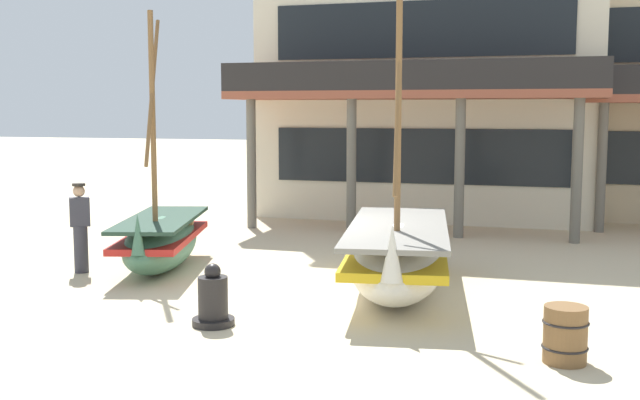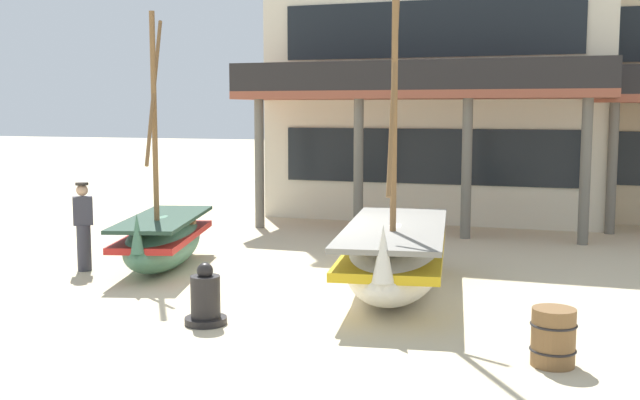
{
  "view_description": "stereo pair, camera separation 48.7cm",
  "coord_description": "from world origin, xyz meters",
  "px_view_note": "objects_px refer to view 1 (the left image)",
  "views": [
    {
      "loc": [
        4.02,
        -12.43,
        3.05
      ],
      "look_at": [
        0.0,
        1.0,
        1.4
      ],
      "focal_mm": 43.29,
      "sensor_mm": 36.0,
      "label": 1
    },
    {
      "loc": [
        4.48,
        -12.28,
        3.05
      ],
      "look_at": [
        0.0,
        1.0,
        1.4
      ],
      "focal_mm": 43.29,
      "sensor_mm": 36.0,
      "label": 2
    }
  ],
  "objects_px": {
    "fisherman_by_hull": "(80,229)",
    "wooden_barrel": "(565,335)",
    "harbor_building_main": "(437,41)",
    "capstan_winch": "(213,301)",
    "fishing_boat_centre_large": "(398,255)",
    "fishing_boat_near_left": "(161,240)"
  },
  "relations": [
    {
      "from": "fishing_boat_centre_large",
      "to": "fisherman_by_hull",
      "type": "relative_size",
      "value": 3.65
    },
    {
      "from": "fishing_boat_near_left",
      "to": "wooden_barrel",
      "type": "relative_size",
      "value": 6.89
    },
    {
      "from": "fishing_boat_centre_large",
      "to": "fisherman_by_hull",
      "type": "bearing_deg",
      "value": -179.09
    },
    {
      "from": "harbor_building_main",
      "to": "wooden_barrel",
      "type": "bearing_deg",
      "value": -75.54
    },
    {
      "from": "fishing_boat_centre_large",
      "to": "harbor_building_main",
      "type": "relative_size",
      "value": 0.6
    },
    {
      "from": "fishing_boat_near_left",
      "to": "capstan_winch",
      "type": "bearing_deg",
      "value": -51.88
    },
    {
      "from": "fishing_boat_near_left",
      "to": "fisherman_by_hull",
      "type": "xyz_separation_m",
      "value": [
        -1.29,
        -0.72,
        0.27
      ]
    },
    {
      "from": "fishing_boat_centre_large",
      "to": "fisherman_by_hull",
      "type": "distance_m",
      "value": 6.02
    },
    {
      "from": "fisherman_by_hull",
      "to": "wooden_barrel",
      "type": "height_order",
      "value": "fisherman_by_hull"
    },
    {
      "from": "fisherman_by_hull",
      "to": "harbor_building_main",
      "type": "xyz_separation_m",
      "value": [
        5.01,
        11.19,
        4.27
      ]
    },
    {
      "from": "fishing_boat_near_left",
      "to": "fisherman_by_hull",
      "type": "height_order",
      "value": "fishing_boat_near_left"
    },
    {
      "from": "harbor_building_main",
      "to": "capstan_winch",
      "type": "bearing_deg",
      "value": -94.73
    },
    {
      "from": "capstan_winch",
      "to": "fishing_boat_near_left",
      "type": "bearing_deg",
      "value": 128.12
    },
    {
      "from": "fishing_boat_centre_large",
      "to": "harbor_building_main",
      "type": "height_order",
      "value": "harbor_building_main"
    },
    {
      "from": "fisherman_by_hull",
      "to": "fishing_boat_near_left",
      "type": "bearing_deg",
      "value": 28.93
    },
    {
      "from": "fishing_boat_near_left",
      "to": "wooden_barrel",
      "type": "distance_m",
      "value": 8.17
    },
    {
      "from": "fishing_boat_near_left",
      "to": "fishing_boat_centre_large",
      "type": "height_order",
      "value": "fishing_boat_centre_large"
    },
    {
      "from": "fisherman_by_hull",
      "to": "harbor_building_main",
      "type": "bearing_deg",
      "value": 65.89
    },
    {
      "from": "capstan_winch",
      "to": "wooden_barrel",
      "type": "distance_m",
      "value": 4.77
    },
    {
      "from": "capstan_winch",
      "to": "fishing_boat_centre_large",
      "type": "bearing_deg",
      "value": 51.25
    },
    {
      "from": "wooden_barrel",
      "to": "harbor_building_main",
      "type": "relative_size",
      "value": 0.07
    },
    {
      "from": "capstan_winch",
      "to": "harbor_building_main",
      "type": "xyz_separation_m",
      "value": [
        1.14,
        13.77,
        4.76
      ]
    }
  ]
}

